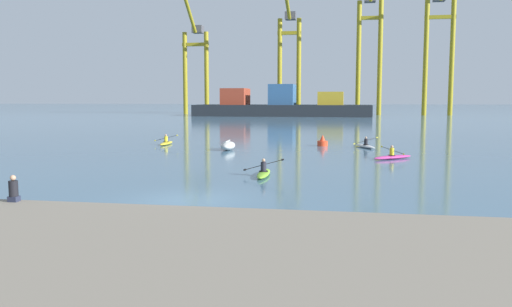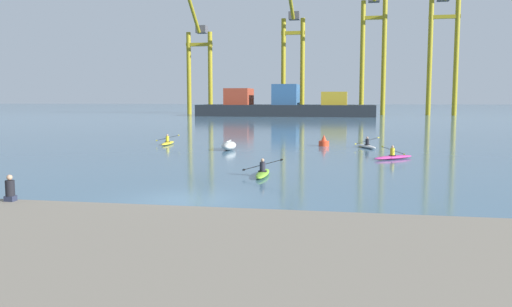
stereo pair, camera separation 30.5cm
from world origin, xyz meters
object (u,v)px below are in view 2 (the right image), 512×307
container_barge (285,106)px  kayak_magenta (393,157)px  gantry_crane_west (199,57)px  gantry_crane_east (444,37)px  kayak_lime (263,173)px  kayak_white (367,146)px  gantry_crane_west_mid (293,48)px  seated_onlooker (10,189)px  channel_buoy (324,142)px  capsized_dinghy (229,146)px  kayak_yellow (168,143)px  gantry_crane_east_mid (374,39)px

container_barge → kayak_magenta: bearing=-78.1°
gantry_crane_west → gantry_crane_east: size_ratio=0.81×
container_barge → kayak_lime: size_ratio=12.29×
gantry_crane_west → kayak_white: gantry_crane_west is taller
kayak_magenta → kayak_lime: 11.92m
gantry_crane_west_mid → seated_onlooker: gantry_crane_west_mid is taller
channel_buoy → capsized_dinghy: bearing=-146.3°
gantry_crane_east → seated_onlooker: gantry_crane_east is taller
kayak_magenta → seated_onlooker: size_ratio=3.35×
container_barge → kayak_lime: 98.32m
kayak_yellow → seated_onlooker: (5.08, -29.14, 0.92)m
capsized_dinghy → seated_onlooker: seated_onlooker is taller
container_barge → kayak_lime: bearing=-83.5°
gantry_crane_east_mid → channel_buoy: (-7.57, -91.50, -18.91)m
gantry_crane_west → kayak_magenta: 110.39m
gantry_crane_west_mid → kayak_white: gantry_crane_west_mid is taller
kayak_lime → gantry_crane_west: bearing=108.2°
gantry_crane_west_mid → gantry_crane_east: bearing=-0.4°
gantry_crane_east → gantry_crane_west: bearing=179.6°
channel_buoy → kayak_lime: channel_buoy is taller
container_barge → gantry_crane_west: bearing=154.3°
gantry_crane_east_mid → channel_buoy: size_ratio=37.80×
kayak_white → kayak_yellow: bearing=179.9°
channel_buoy → container_barge: bearing=99.6°
container_barge → kayak_white: (17.10, -80.30, -2.21)m
channel_buoy → seated_onlooker: (-8.86, -30.23, 0.73)m
gantry_crane_west_mid → gantry_crane_east: (37.51, -0.27, 2.13)m
gantry_crane_east → kayak_lime: (-26.83, -109.21, -19.17)m
gantry_crane_east_mid → kayak_white: gantry_crane_east_mid is taller
gantry_crane_east_mid → capsized_dinghy: 99.38m
kayak_magenta → kayak_lime: kayak_lime is taller
gantry_crane_west → kayak_yellow: (24.36, -92.22, -15.10)m
container_barge → capsized_dinghy: bearing=-85.9°
kayak_yellow → kayak_magenta: size_ratio=1.14×
container_barge → gantry_crane_east_mid: size_ratio=1.11×
gantry_crane_east_mid → kayak_lime: gantry_crane_east_mid is taller
kayak_white → kayak_magenta: bearing=-79.2°
channel_buoy → kayak_lime: 18.63m
gantry_crane_west → seated_onlooker: 125.68m
gantry_crane_west → gantry_crane_east_mid: bearing=0.5°
gantry_crane_east_mid → kayak_magenta: size_ratio=12.62×
gantry_crane_east_mid → seated_onlooker: bearing=-97.7°
container_barge → gantry_crane_west_mid: bearing=87.7°
gantry_crane_west → kayak_white: (41.95, -92.25, -15.10)m
kayak_white → kayak_lime: size_ratio=0.99×
kayak_white → seated_onlooker: bearing=-113.2°
kayak_lime → seated_onlooker: seated_onlooker is taller
gantry_crane_east → kayak_yellow: size_ratio=11.38×
gantry_crane_west → capsized_dinghy: gantry_crane_west is taller
gantry_crane_east_mid → kayak_magenta: (-2.38, -100.71, -19.10)m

